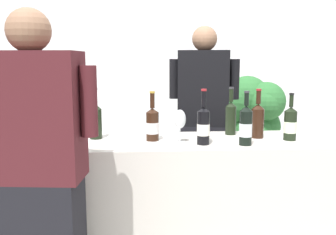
{
  "coord_description": "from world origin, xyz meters",
  "views": [
    {
      "loc": [
        -0.1,
        -2.32,
        1.42
      ],
      "look_at": [
        0.06,
        0.0,
        1.06
      ],
      "focal_mm": 39.46,
      "sensor_mm": 36.0,
      "label": 1
    }
  ],
  "objects_px": {
    "wine_bottle_10": "(246,126)",
    "wine_bottle_8": "(37,120)",
    "wine_bottle_0": "(37,130)",
    "potted_shrub": "(252,114)",
    "wine_bottle_6": "(22,125)",
    "person_server": "(203,134)",
    "wine_bottle_5": "(203,125)",
    "wine_bottle_2": "(59,121)",
    "wine_bottle_9": "(290,124)",
    "person_guest": "(38,189)",
    "wine_bottle_1": "(96,120)",
    "wine_bottle_7": "(21,123)",
    "wine_bottle_3": "(258,119)",
    "wine_bottle_11": "(231,117)",
    "wine_glass": "(180,120)",
    "wine_bottle_4": "(152,124)"
  },
  "relations": [
    {
      "from": "wine_bottle_10",
      "to": "wine_bottle_8",
      "type": "bearing_deg",
      "value": 169.32
    },
    {
      "from": "wine_bottle_0",
      "to": "potted_shrub",
      "type": "distance_m",
      "value": 2.19
    },
    {
      "from": "wine_bottle_6",
      "to": "person_server",
      "type": "height_order",
      "value": "person_server"
    },
    {
      "from": "wine_bottle_0",
      "to": "wine_bottle_5",
      "type": "bearing_deg",
      "value": 2.37
    },
    {
      "from": "wine_bottle_2",
      "to": "wine_bottle_6",
      "type": "relative_size",
      "value": 1.02
    },
    {
      "from": "wine_bottle_5",
      "to": "wine_bottle_9",
      "type": "relative_size",
      "value": 1.12
    },
    {
      "from": "wine_bottle_6",
      "to": "person_server",
      "type": "distance_m",
      "value": 1.43
    },
    {
      "from": "wine_bottle_8",
      "to": "wine_bottle_0",
      "type": "bearing_deg",
      "value": -75.31
    },
    {
      "from": "person_guest",
      "to": "wine_bottle_1",
      "type": "bearing_deg",
      "value": 72.98
    },
    {
      "from": "person_server",
      "to": "potted_shrub",
      "type": "height_order",
      "value": "person_server"
    },
    {
      "from": "wine_bottle_7",
      "to": "wine_bottle_3",
      "type": "bearing_deg",
      "value": 0.14
    },
    {
      "from": "wine_bottle_11",
      "to": "person_server",
      "type": "bearing_deg",
      "value": 104.14
    },
    {
      "from": "wine_bottle_9",
      "to": "potted_shrub",
      "type": "height_order",
      "value": "potted_shrub"
    },
    {
      "from": "wine_bottle_7",
      "to": "wine_bottle_9",
      "type": "bearing_deg",
      "value": -2.71
    },
    {
      "from": "wine_bottle_10",
      "to": "wine_bottle_11",
      "type": "distance_m",
      "value": 0.32
    },
    {
      "from": "wine_glass",
      "to": "person_server",
      "type": "relative_size",
      "value": 0.12
    },
    {
      "from": "wine_bottle_1",
      "to": "wine_bottle_5",
      "type": "height_order",
      "value": "wine_bottle_5"
    },
    {
      "from": "wine_bottle_8",
      "to": "wine_bottle_10",
      "type": "xyz_separation_m",
      "value": [
        1.3,
        -0.25,
        -0.01
      ]
    },
    {
      "from": "wine_bottle_1",
      "to": "wine_bottle_3",
      "type": "bearing_deg",
      "value": -2.32
    },
    {
      "from": "wine_bottle_10",
      "to": "potted_shrub",
      "type": "height_order",
      "value": "potted_shrub"
    },
    {
      "from": "person_guest",
      "to": "wine_bottle_9",
      "type": "bearing_deg",
      "value": 20.08
    },
    {
      "from": "wine_bottle_4",
      "to": "wine_glass",
      "type": "height_order",
      "value": "wine_bottle_4"
    },
    {
      "from": "wine_bottle_3",
      "to": "wine_bottle_9",
      "type": "relative_size",
      "value": 1.07
    },
    {
      "from": "wine_bottle_7",
      "to": "potted_shrub",
      "type": "distance_m",
      "value": 2.2
    },
    {
      "from": "wine_bottle_10",
      "to": "person_server",
      "type": "distance_m",
      "value": 0.82
    },
    {
      "from": "wine_bottle_4",
      "to": "wine_bottle_9",
      "type": "distance_m",
      "value": 0.89
    },
    {
      "from": "wine_bottle_3",
      "to": "wine_bottle_4",
      "type": "height_order",
      "value": "wine_bottle_3"
    },
    {
      "from": "wine_bottle_2",
      "to": "wine_bottle_7",
      "type": "height_order",
      "value": "wine_bottle_2"
    },
    {
      "from": "wine_bottle_8",
      "to": "wine_glass",
      "type": "height_order",
      "value": "wine_bottle_8"
    },
    {
      "from": "wine_bottle_4",
      "to": "person_server",
      "type": "xyz_separation_m",
      "value": [
        0.43,
        0.61,
        -0.19
      ]
    },
    {
      "from": "person_server",
      "to": "wine_bottle_5",
      "type": "bearing_deg",
      "value": -99.43
    },
    {
      "from": "wine_bottle_8",
      "to": "wine_bottle_11",
      "type": "height_order",
      "value": "wine_bottle_8"
    },
    {
      "from": "wine_bottle_5",
      "to": "wine_bottle_10",
      "type": "xyz_separation_m",
      "value": [
        0.25,
        -0.04,
        0.0
      ]
    },
    {
      "from": "wine_bottle_0",
      "to": "wine_bottle_10",
      "type": "xyz_separation_m",
      "value": [
        1.24,
        0.0,
        0.01
      ]
    },
    {
      "from": "wine_bottle_1",
      "to": "wine_bottle_8",
      "type": "relative_size",
      "value": 1.01
    },
    {
      "from": "person_server",
      "to": "potted_shrub",
      "type": "xyz_separation_m",
      "value": [
        0.58,
        0.61,
        0.07
      ]
    },
    {
      "from": "wine_bottle_1",
      "to": "potted_shrub",
      "type": "distance_m",
      "value": 1.8
    },
    {
      "from": "wine_bottle_2",
      "to": "wine_bottle_8",
      "type": "distance_m",
      "value": 0.16
    },
    {
      "from": "wine_bottle_11",
      "to": "wine_bottle_0",
      "type": "bearing_deg",
      "value": -164.93
    },
    {
      "from": "wine_bottle_5",
      "to": "wine_bottle_11",
      "type": "bearing_deg",
      "value": 50.48
    },
    {
      "from": "wine_bottle_2",
      "to": "wine_bottle_1",
      "type": "bearing_deg",
      "value": 16.15
    },
    {
      "from": "wine_bottle_7",
      "to": "wine_glass",
      "type": "distance_m",
      "value": 1.01
    },
    {
      "from": "wine_bottle_6",
      "to": "wine_bottle_9",
      "type": "height_order",
      "value": "wine_bottle_6"
    },
    {
      "from": "person_server",
      "to": "wine_bottle_6",
      "type": "bearing_deg",
      "value": -148.3
    },
    {
      "from": "wine_bottle_6",
      "to": "wine_bottle_9",
      "type": "distance_m",
      "value": 1.66
    },
    {
      "from": "wine_bottle_3",
      "to": "wine_bottle_5",
      "type": "bearing_deg",
      "value": -156.62
    },
    {
      "from": "wine_bottle_7",
      "to": "person_server",
      "type": "distance_m",
      "value": 1.41
    },
    {
      "from": "wine_bottle_7",
      "to": "wine_glass",
      "type": "xyz_separation_m",
      "value": [
        1.0,
        -0.11,
        0.02
      ]
    },
    {
      "from": "wine_bottle_8",
      "to": "potted_shrub",
      "type": "xyz_separation_m",
      "value": [
        1.76,
        1.14,
        -0.15
      ]
    },
    {
      "from": "wine_bottle_2",
      "to": "wine_bottle_5",
      "type": "distance_m",
      "value": 0.91
    }
  ]
}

